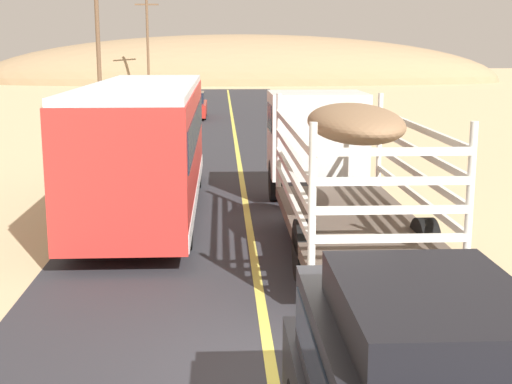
# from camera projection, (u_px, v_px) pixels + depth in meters

# --- Properties ---
(ground_plane) EXTENTS (240.00, 240.00, 0.00)m
(ground_plane) POSITION_uv_depth(u_px,v_px,m) (272.00, 374.00, 9.20)
(ground_plane) COLOR #CCB284
(road_surface) EXTENTS (8.00, 120.00, 0.02)m
(road_surface) POSITION_uv_depth(u_px,v_px,m) (272.00, 373.00, 9.20)
(road_surface) COLOR #2D2D33
(road_surface) RESTS_ON ground
(road_centre_line) EXTENTS (0.16, 117.60, 0.00)m
(road_centre_line) POSITION_uv_depth(u_px,v_px,m) (272.00, 372.00, 9.19)
(road_centre_line) COLOR #D8CC4C
(road_centre_line) RESTS_ON road_surface
(livestock_truck) EXTENTS (2.53, 9.70, 3.02)m
(livestock_truck) POSITION_uv_depth(u_px,v_px,m) (328.00, 146.00, 16.95)
(livestock_truck) COLOR silver
(livestock_truck) RESTS_ON road_surface
(bus) EXTENTS (2.54, 10.00, 3.21)m
(bus) POSITION_uv_depth(u_px,v_px,m) (145.00, 145.00, 17.53)
(bus) COLOR red
(bus) RESTS_ON road_surface
(car_far) EXTENTS (1.80, 4.40, 1.46)m
(car_far) POSITION_uv_depth(u_px,v_px,m) (191.00, 106.00, 41.21)
(car_far) COLOR #B2261E
(car_far) RESTS_ON road_surface
(power_pole_mid) EXTENTS (2.20, 0.24, 8.29)m
(power_pole_mid) POSITION_uv_depth(u_px,v_px,m) (98.00, 39.00, 39.89)
(power_pole_mid) COLOR brown
(power_pole_mid) RESTS_ON ground
(power_pole_far) EXTENTS (2.20, 0.24, 8.41)m
(power_pole_far) POSITION_uv_depth(u_px,v_px,m) (148.00, 41.00, 67.07)
(power_pole_far) COLOR brown
(power_pole_far) RESTS_ON ground
(distant_hill) EXTENTS (58.99, 16.24, 10.58)m
(distant_hill) POSITION_uv_depth(u_px,v_px,m) (240.00, 82.00, 80.40)
(distant_hill) COLOR #997C5A
(distant_hill) RESTS_ON ground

